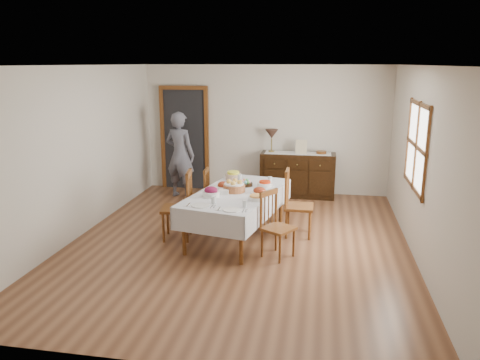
% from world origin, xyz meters
% --- Properties ---
extents(ground, '(6.00, 6.00, 0.00)m').
position_xyz_m(ground, '(0.00, 0.00, 0.00)').
color(ground, brown).
extents(room_shell, '(5.02, 6.02, 2.65)m').
position_xyz_m(room_shell, '(-0.15, 0.42, 1.64)').
color(room_shell, white).
rests_on(room_shell, ground).
extents(dining_table, '(1.50, 2.32, 0.74)m').
position_xyz_m(dining_table, '(-0.07, 0.22, 0.65)').
color(dining_table, '#BBBBC0').
rests_on(dining_table, ground).
extents(chair_left_near, '(0.50, 0.50, 1.06)m').
position_xyz_m(chair_left_near, '(-0.91, 0.03, 0.54)').
color(chair_left_near, '#5F3314').
rests_on(chair_left_near, ground).
extents(chair_left_far, '(0.40, 0.40, 0.91)m').
position_xyz_m(chair_left_far, '(-0.85, 0.93, 0.46)').
color(chair_left_far, '#5F3314').
rests_on(chair_left_far, ground).
extents(chair_right_near, '(0.53, 0.53, 0.93)m').
position_xyz_m(chair_right_near, '(0.59, -0.39, 0.47)').
color(chair_right_near, '#5F3314').
rests_on(chair_right_near, ground).
extents(chair_right_far, '(0.44, 0.44, 1.05)m').
position_xyz_m(chair_right_far, '(0.81, 0.48, 0.53)').
color(chair_right_far, '#5F3314').
rests_on(chair_right_far, ground).
extents(sideboard, '(1.48, 0.54, 0.89)m').
position_xyz_m(sideboard, '(0.71, 2.72, 0.44)').
color(sideboard, black).
rests_on(sideboard, ground).
extents(person, '(0.65, 0.50, 1.83)m').
position_xyz_m(person, '(-1.60, 2.26, 0.92)').
color(person, '#53545F').
rests_on(person, ground).
extents(bread_basket, '(0.33, 0.33, 0.19)m').
position_xyz_m(bread_basket, '(-0.11, 0.22, 0.81)').
color(bread_basket, '#97552E').
rests_on(bread_basket, dining_table).
extents(egg_basket, '(0.23, 0.23, 0.10)m').
position_xyz_m(egg_basket, '(0.00, 0.58, 0.78)').
color(egg_basket, black).
rests_on(egg_basket, dining_table).
extents(ham_platter_a, '(0.32, 0.32, 0.11)m').
position_xyz_m(ham_platter_a, '(-0.32, 0.44, 0.76)').
color(ham_platter_a, silver).
rests_on(ham_platter_a, dining_table).
extents(ham_platter_b, '(0.28, 0.28, 0.11)m').
position_xyz_m(ham_platter_b, '(0.28, 0.21, 0.77)').
color(ham_platter_b, silver).
rests_on(ham_platter_b, dining_table).
extents(beet_bowl, '(0.25, 0.25, 0.15)m').
position_xyz_m(beet_bowl, '(-0.39, -0.11, 0.80)').
color(beet_bowl, silver).
rests_on(beet_bowl, dining_table).
extents(carrot_bowl, '(0.24, 0.24, 0.09)m').
position_xyz_m(carrot_bowl, '(0.31, 0.62, 0.77)').
color(carrot_bowl, silver).
rests_on(carrot_bowl, dining_table).
extents(pineapple_bowl, '(0.26, 0.26, 0.14)m').
position_xyz_m(pineapple_bowl, '(-0.27, 0.95, 0.80)').
color(pineapple_bowl, tan).
rests_on(pineapple_bowl, dining_table).
extents(casserole_dish, '(0.23, 0.23, 0.07)m').
position_xyz_m(casserole_dish, '(0.29, -0.17, 0.77)').
color(casserole_dish, silver).
rests_on(casserole_dish, dining_table).
extents(butter_dish, '(0.16, 0.12, 0.07)m').
position_xyz_m(butter_dish, '(-0.23, 0.05, 0.77)').
color(butter_dish, silver).
rests_on(butter_dish, dining_table).
extents(setting_left, '(0.44, 0.31, 0.10)m').
position_xyz_m(setting_left, '(-0.38, -0.54, 0.76)').
color(setting_left, silver).
rests_on(setting_left, dining_table).
extents(setting_right, '(0.44, 0.31, 0.10)m').
position_xyz_m(setting_right, '(0.07, -0.64, 0.76)').
color(setting_right, silver).
rests_on(setting_right, dining_table).
extents(glass_far_a, '(0.07, 0.07, 0.11)m').
position_xyz_m(glass_far_a, '(-0.15, 0.89, 0.79)').
color(glass_far_a, silver).
rests_on(glass_far_a, dining_table).
extents(glass_far_b, '(0.07, 0.07, 0.10)m').
position_xyz_m(glass_far_b, '(0.36, 0.83, 0.79)').
color(glass_far_b, silver).
rests_on(glass_far_b, dining_table).
extents(runner, '(1.30, 0.35, 0.01)m').
position_xyz_m(runner, '(0.70, 2.71, 0.89)').
color(runner, silver).
rests_on(runner, sideboard).
extents(table_lamp, '(0.26, 0.26, 0.46)m').
position_xyz_m(table_lamp, '(0.17, 2.74, 1.24)').
color(table_lamp, olive).
rests_on(table_lamp, sideboard).
extents(picture_frame, '(0.22, 0.08, 0.28)m').
position_xyz_m(picture_frame, '(0.77, 2.63, 1.03)').
color(picture_frame, tan).
rests_on(picture_frame, sideboard).
extents(deco_bowl, '(0.20, 0.20, 0.06)m').
position_xyz_m(deco_bowl, '(1.16, 2.71, 0.92)').
color(deco_bowl, '#5F3314').
rests_on(deco_bowl, sideboard).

